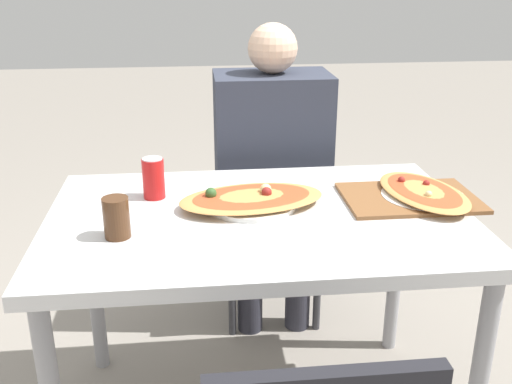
% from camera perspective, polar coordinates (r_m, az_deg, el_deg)
% --- Properties ---
extents(dining_table, '(1.20, 0.78, 0.73)m').
position_cam_1_polar(dining_table, '(1.74, 0.32, -4.40)').
color(dining_table, silver).
rests_on(dining_table, ground_plane).
extents(chair_far_seated, '(0.40, 0.40, 0.83)m').
position_cam_1_polar(chair_far_seated, '(2.47, 1.15, -0.87)').
color(chair_far_seated, black).
rests_on(chair_far_seated, ground_plane).
extents(person_seated, '(0.43, 0.30, 1.20)m').
position_cam_1_polar(person_seated, '(2.29, 1.54, 3.42)').
color(person_seated, '#2D2D38').
rests_on(person_seated, ground_plane).
extents(pizza_main, '(0.46, 0.30, 0.06)m').
position_cam_1_polar(pizza_main, '(1.75, -0.42, -0.68)').
color(pizza_main, white).
rests_on(pizza_main, dining_table).
extents(soda_can, '(0.07, 0.07, 0.12)m').
position_cam_1_polar(soda_can, '(1.83, -9.74, 1.31)').
color(soda_can, red).
rests_on(soda_can, dining_table).
extents(drink_glass, '(0.07, 0.07, 0.11)m').
position_cam_1_polar(drink_glass, '(1.59, -13.15, -2.39)').
color(drink_glass, '#4C2D19').
rests_on(drink_glass, dining_table).
extents(serving_tray, '(0.40, 0.27, 0.01)m').
position_cam_1_polar(serving_tray, '(1.86, 14.41, -0.54)').
color(serving_tray, brown).
rests_on(serving_tray, dining_table).
extents(pizza_second, '(0.28, 0.40, 0.05)m').
position_cam_1_polar(pizza_second, '(1.87, 15.65, -0.09)').
color(pizza_second, white).
rests_on(pizza_second, dining_table).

